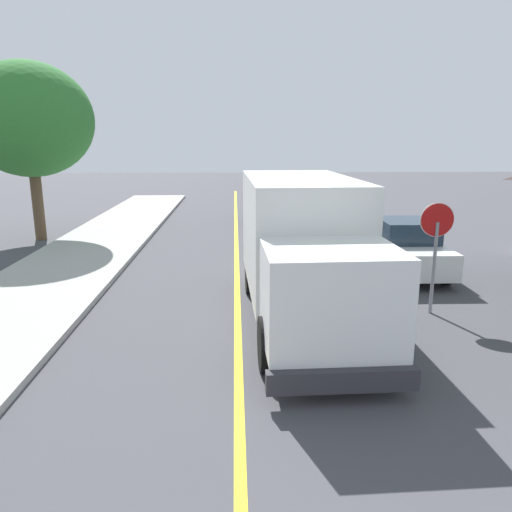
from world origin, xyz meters
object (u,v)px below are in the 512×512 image
parked_car_near (293,231)px  stop_sign (436,237)px  box_truck (303,244)px  parked_car_mid (280,207)px  street_tree_down_block (29,120)px  parked_van_across (404,247)px

parked_car_near → stop_sign: size_ratio=1.69×
box_truck → stop_sign: box_truck is taller
parked_car_near → stop_sign: stop_sign is taller
parked_car_mid → street_tree_down_block: bearing=-160.0°
street_tree_down_block → stop_sign: bearing=-36.2°
box_truck → parked_car_near: 6.86m
box_truck → street_tree_down_block: street_tree_down_block is taller
parked_car_near → stop_sign: 7.11m
box_truck → parked_car_near: box_truck is taller
street_tree_down_block → parked_van_across: bearing=-23.0°
parked_car_near → street_tree_down_block: (-10.15, 2.76, 3.99)m
box_truck → parked_van_across: (3.71, 3.87, -0.97)m
stop_sign → street_tree_down_block: 16.03m
parked_car_near → street_tree_down_block: size_ratio=0.64×
stop_sign → parked_car_mid: bearing=100.6°
box_truck → parked_car_mid: (0.69, 13.27, -0.97)m
stop_sign → street_tree_down_block: (-12.72, 9.31, 2.93)m
parked_car_near → parked_van_across: size_ratio=1.01×
parked_car_near → parked_van_across: 4.27m
box_truck → street_tree_down_block: 13.85m
parked_van_across → street_tree_down_block: size_ratio=0.63×
box_truck → parked_car_mid: box_truck is taller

